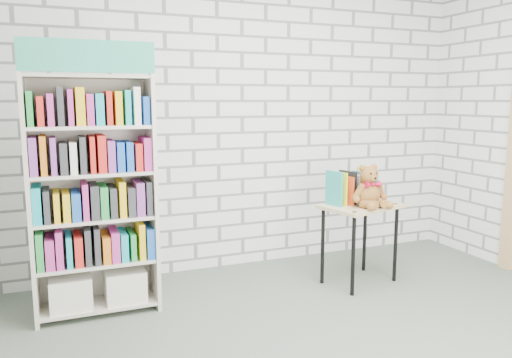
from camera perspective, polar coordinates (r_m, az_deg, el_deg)
name	(u,v)px	position (r m, az deg, el deg)	size (l,w,h in m)	color
room_shell	(371,57)	(2.84, 12.96, 13.46)	(4.52, 4.02, 2.81)	silver
bookshelf	(94,194)	(3.75, -18.08, -1.65)	(0.87, 0.34, 1.95)	beige
display_table	(360,216)	(4.32, 11.84, -4.11)	(0.73, 0.59, 0.68)	tan
table_books	(352,187)	(4.34, 10.91, -0.95)	(0.48, 0.31, 0.26)	teal
teddy_bear	(370,190)	(4.20, 12.87, -1.22)	(0.33, 0.30, 0.35)	brown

